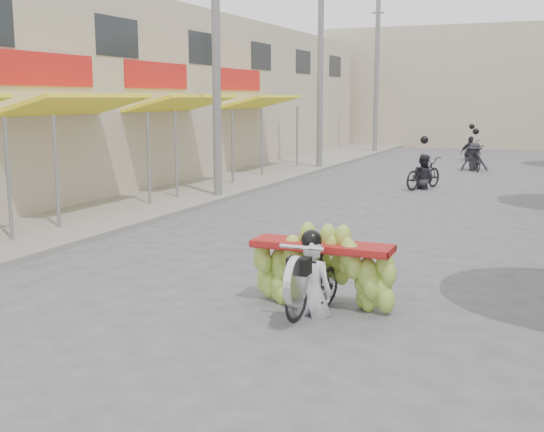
{
  "coord_description": "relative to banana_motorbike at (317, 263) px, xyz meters",
  "views": [
    {
      "loc": [
        3.73,
        -5.48,
        2.92
      ],
      "look_at": [
        -0.35,
        4.14,
        1.1
      ],
      "focal_mm": 45.0,
      "sensor_mm": 36.0,
      "label": 1
    }
  ],
  "objects": [
    {
      "name": "shophouse_row_left",
      "position": [
        -12.72,
        10.84,
        2.33
      ],
      "size": [
        9.77,
        40.0,
        6.0
      ],
      "color": "#C0B198",
      "rests_on": "ground"
    },
    {
      "name": "bg_motorbike_c",
      "position": [
        -0.94,
        24.62,
        0.11
      ],
      "size": [
        1.05,
        1.74,
        1.95
      ],
      "color": "black",
      "rests_on": "ground"
    },
    {
      "name": "banana_motorbike",
      "position": [
        0.0,
        0.0,
        0.0
      ],
      "size": [
        2.2,
        1.75,
        1.96
      ],
      "color": "black",
      "rests_on": "ground"
    },
    {
      "name": "bg_motorbike_a",
      "position": [
        -1.07,
        13.42,
        0.05
      ],
      "size": [
        1.26,
        1.91,
        1.95
      ],
      "color": "black",
      "rests_on": "ground"
    },
    {
      "name": "far_building",
      "position": [
        -0.74,
        34.86,
        2.83
      ],
      "size": [
        20.0,
        6.0,
        7.0
      ],
      "primitive_type": "cube",
      "color": "#C0B198",
      "rests_on": "ground"
    },
    {
      "name": "utility_pole_mid",
      "position": [
        -6.14,
        8.86,
        3.35
      ],
      "size": [
        0.6,
        0.24,
        8.0
      ],
      "color": "slate",
      "rests_on": "ground"
    },
    {
      "name": "ground",
      "position": [
        -0.74,
        -3.14,
        -0.67
      ],
      "size": [
        120.0,
        120.0,
        0.0
      ],
      "primitive_type": "plane",
      "color": "#59595E",
      "rests_on": "ground"
    },
    {
      "name": "sidewalk_left",
      "position": [
        -7.74,
        11.86,
        -0.61
      ],
      "size": [
        4.0,
        60.0,
        0.12
      ],
      "primitive_type": "cube",
      "color": "gray",
      "rests_on": "ground"
    },
    {
      "name": "bg_motorbike_b",
      "position": [
        -0.2,
        19.76,
        0.15
      ],
      "size": [
        1.18,
        1.95,
        1.95
      ],
      "color": "black",
      "rests_on": "ground"
    },
    {
      "name": "utility_pole_back",
      "position": [
        -6.14,
        26.86,
        3.35
      ],
      "size": [
        0.6,
        0.24,
        8.0
      ],
      "color": "slate",
      "rests_on": "ground"
    },
    {
      "name": "utility_pole_far",
      "position": [
        -6.14,
        17.86,
        3.35
      ],
      "size": [
        0.6,
        0.24,
        8.0
      ],
      "color": "slate",
      "rests_on": "ground"
    }
  ]
}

